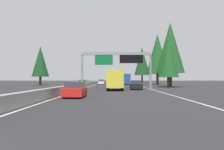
# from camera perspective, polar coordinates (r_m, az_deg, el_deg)

# --- Properties ---
(ground_plane) EXTENTS (320.00, 320.00, 0.00)m
(ground_plane) POSITION_cam_1_polar(r_m,az_deg,el_deg) (66.12, -4.31, -2.27)
(ground_plane) COLOR #262628
(median_barrier) EXTENTS (180.00, 0.56, 0.90)m
(median_barrier) POSITION_cam_1_polar(r_m,az_deg,el_deg) (86.07, -3.40, -1.62)
(median_barrier) COLOR gray
(median_barrier) RESTS_ON ground
(shoulder_stripe_right) EXTENTS (160.00, 0.16, 0.01)m
(shoulder_stripe_right) POSITION_cam_1_polar(r_m,az_deg,el_deg) (76.13, 5.00, -2.07)
(shoulder_stripe_right) COLOR silver
(shoulder_stripe_right) RESTS_ON ground
(shoulder_stripe_median) EXTENTS (160.00, 0.16, 0.01)m
(shoulder_stripe_median) POSITION_cam_1_polar(r_m,az_deg,el_deg) (76.07, -3.50, -2.07)
(shoulder_stripe_median) COLOR silver
(shoulder_stripe_median) RESTS_ON ground
(sign_gantry_overhead) EXTENTS (0.50, 12.68, 6.51)m
(sign_gantry_overhead) POSITION_cam_1_polar(r_m,az_deg,el_deg) (48.26, 1.10, 3.31)
(sign_gantry_overhead) COLOR gray
(sign_gantry_overhead) RESTS_ON ground
(sedan_far_center) EXTENTS (4.40, 1.80, 1.47)m
(sedan_far_center) POSITION_cam_1_polar(r_m,az_deg,el_deg) (25.25, -7.85, -3.18)
(sedan_far_center) COLOR red
(sedan_far_center) RESTS_ON ground
(box_truck_mid_left) EXTENTS (8.50, 2.40, 2.95)m
(box_truck_mid_left) POSITION_cam_1_polar(r_m,az_deg,el_deg) (40.50, 0.64, -0.96)
(box_truck_mid_left) COLOR gold
(box_truck_mid_left) RESTS_ON ground
(bus_mid_center) EXTENTS (11.50, 2.55, 3.10)m
(bus_mid_center) POSITION_cam_1_polar(r_m,az_deg,el_deg) (81.66, 2.86, -0.78)
(bus_mid_center) COLOR #1E4793
(bus_mid_center) RESTS_ON ground
(sedan_far_left) EXTENTS (4.40, 1.80, 1.47)m
(sedan_far_left) POSITION_cam_1_polar(r_m,az_deg,el_deg) (118.42, 2.11, -1.27)
(sedan_far_left) COLOR #AD931E
(sedan_far_left) RESTS_ON ground
(pickup_far_right) EXTENTS (5.60, 2.00, 1.86)m
(pickup_far_right) POSITION_cam_1_polar(r_m,az_deg,el_deg) (89.01, 0.26, -1.29)
(pickup_far_right) COLOR white
(pickup_far_right) RESTS_ON ground
(minivan_near_right) EXTENTS (5.00, 1.95, 1.69)m
(minivan_near_right) POSITION_cam_1_polar(r_m,az_deg,el_deg) (74.87, 0.52, -1.37)
(minivan_near_right) COLOR red
(minivan_near_right) RESTS_ON ground
(sedan_distant_a) EXTENTS (4.40, 1.80, 1.47)m
(sedan_distant_a) POSITION_cam_1_polar(r_m,az_deg,el_deg) (80.82, -2.25, -1.51)
(sedan_distant_a) COLOR white
(sedan_distant_a) RESTS_ON ground
(sedan_mid_right) EXTENTS (4.40, 1.80, 1.47)m
(sedan_mid_right) POSITION_cam_1_polar(r_m,az_deg,el_deg) (42.81, 5.12, -2.19)
(sedan_mid_right) COLOR black
(sedan_mid_right) RESTS_ON ground
(oncoming_near) EXTENTS (4.40, 1.80, 1.47)m
(oncoming_near) POSITION_cam_1_polar(r_m,az_deg,el_deg) (69.69, -6.31, -1.63)
(oncoming_near) COLOR #2D6B38
(oncoming_near) RESTS_ON ground
(conifer_right_near) EXTENTS (4.06, 4.06, 9.23)m
(conifer_right_near) POSITION_cam_1_polar(r_m,az_deg,el_deg) (54.71, 11.91, 3.30)
(conifer_right_near) COLOR #4C3823
(conifer_right_near) RESTS_ON ground
(conifer_right_mid) EXTENTS (5.92, 5.92, 13.47)m
(conifer_right_mid) POSITION_cam_1_polar(r_m,az_deg,el_deg) (57.42, 12.27, 5.70)
(conifer_right_mid) COLOR #4C3823
(conifer_right_mid) RESTS_ON ground
(conifer_right_far) EXTENTS (6.21, 6.21, 14.12)m
(conifer_right_far) POSITION_cam_1_polar(r_m,az_deg,el_deg) (75.44, 9.63, 4.46)
(conifer_right_far) COLOR #4C3823
(conifer_right_far) RESTS_ON ground
(conifer_right_distant) EXTENTS (6.48, 6.48, 14.74)m
(conifer_right_distant) POSITION_cam_1_polar(r_m,az_deg,el_deg) (112.78, 6.40, 2.92)
(conifer_right_distant) COLOR #4C3823
(conifer_right_distant) RESTS_ON ground
(conifer_left_mid) EXTENTS (4.56, 4.56, 10.37)m
(conifer_left_mid) POSITION_cam_1_polar(r_m,az_deg,el_deg) (74.01, -14.98, 2.79)
(conifer_left_mid) COLOR #4C3823
(conifer_left_mid) RESTS_ON ground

